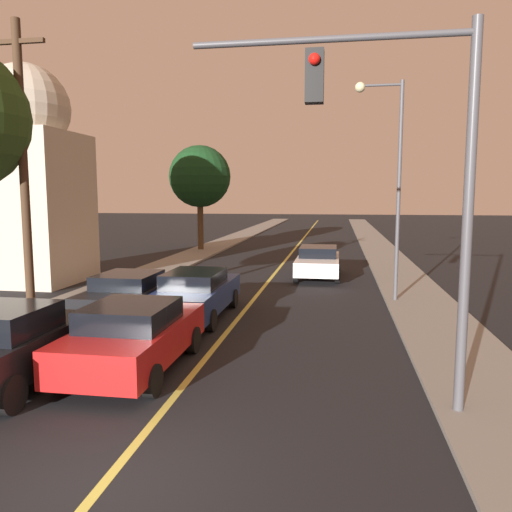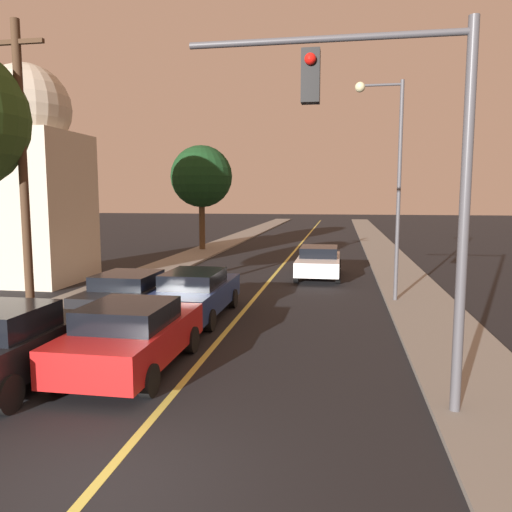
{
  "view_description": "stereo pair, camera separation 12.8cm",
  "coord_description": "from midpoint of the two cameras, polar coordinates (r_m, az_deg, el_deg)",
  "views": [
    {
      "loc": [
        3.08,
        -5.8,
        3.91
      ],
      "look_at": [
        0.0,
        13.01,
        1.6
      ],
      "focal_mm": 35.0,
      "sensor_mm": 36.0,
      "label": 1
    },
    {
      "loc": [
        3.21,
        -5.78,
        3.91
      ],
      "look_at": [
        0.0,
        13.01,
        1.6
      ],
      "focal_mm": 35.0,
      "sensor_mm": 36.0,
      "label": 2
    }
  ],
  "objects": [
    {
      "name": "ground_plane",
      "position": [
        7.66,
        -17.69,
        -24.14
      ],
      "size": [
        200.0,
        200.0,
        0.0
      ],
      "primitive_type": "plane",
      "color": "black"
    },
    {
      "name": "road_surface",
      "position": [
        42.09,
        5.36,
        1.56
      ],
      "size": [
        9.74,
        80.0,
        0.01
      ],
      "color": "black",
      "rests_on": "ground"
    },
    {
      "name": "sidewalk_left",
      "position": [
        42.98,
        -2.8,
        1.77
      ],
      "size": [
        2.5,
        80.0,
        0.12
      ],
      "color": "gray",
      "rests_on": "ground"
    },
    {
      "name": "sidewalk_right",
      "position": [
        42.07,
        13.7,
        1.47
      ],
      "size": [
        2.5,
        80.0,
        0.12
      ],
      "color": "gray",
      "rests_on": "ground"
    },
    {
      "name": "car_near_lane_front",
      "position": [
        11.6,
        -13.73,
        -8.79
      ],
      "size": [
        2.11,
        4.52,
        1.56
      ],
      "color": "red",
      "rests_on": "ground"
    },
    {
      "name": "car_near_lane_second",
      "position": [
        16.15,
        -6.72,
        -4.25
      ],
      "size": [
        1.99,
        5.04,
        1.54
      ],
      "color": "navy",
      "rests_on": "ground"
    },
    {
      "name": "car_outer_lane_front",
      "position": [
        11.57,
        -26.21,
        -9.09
      ],
      "size": [
        1.94,
        4.1,
        1.69
      ],
      "color": "black",
      "rests_on": "ground"
    },
    {
      "name": "car_outer_lane_second",
      "position": [
        16.7,
        -14.0,
        -4.14
      ],
      "size": [
        2.11,
        4.56,
        1.45
      ],
      "color": "black",
      "rests_on": "ground"
    },
    {
      "name": "car_far_oncoming",
      "position": [
        24.08,
        7.34,
        -0.6
      ],
      "size": [
        2.08,
        5.03,
        1.48
      ],
      "rotation": [
        0.0,
        0.0,
        3.14
      ],
      "color": "white",
      "rests_on": "ground"
    },
    {
      "name": "traffic_signal_mast",
      "position": [
        9.05,
        16.72,
        11.19
      ],
      "size": [
        4.87,
        0.42,
        6.7
      ],
      "color": "#47474C",
      "rests_on": "ground"
    },
    {
      "name": "streetlamp_right",
      "position": [
        18.66,
        15.18,
        10.16
      ],
      "size": [
        1.7,
        0.36,
        7.8
      ],
      "color": "#47474C",
      "rests_on": "ground"
    },
    {
      "name": "utility_pole_left",
      "position": [
        15.31,
        -24.84,
        8.56
      ],
      "size": [
        1.6,
        0.24,
        8.47
      ],
      "color": "#422D1E",
      "rests_on": "ground"
    },
    {
      "name": "tree_left_far",
      "position": [
        35.66,
        -6.15,
        8.99
      ],
      "size": [
        4.32,
        4.32,
        7.3
      ],
      "color": "#4C3823",
      "rests_on": "ground"
    },
    {
      "name": "domed_building_left",
      "position": [
        24.62,
        -24.25,
        8.14
      ],
      "size": [
        4.28,
        4.28,
        9.62
      ],
      "color": "#BCB29E",
      "rests_on": "ground"
    }
  ]
}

